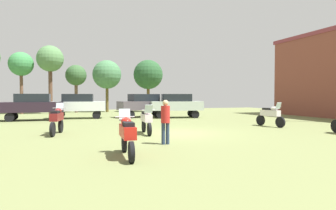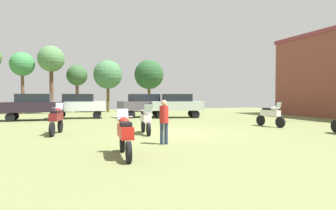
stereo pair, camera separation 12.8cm
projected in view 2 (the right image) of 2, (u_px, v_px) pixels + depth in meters
ground_plane at (178, 133)px, 14.49m from camera, size 44.00×52.00×0.02m
motorcycle_2 at (271, 115)px, 17.57m from camera, size 0.68×2.14×1.47m
motorcycle_4 at (56, 119)px, 14.00m from camera, size 0.72×2.19×1.50m
motorcycle_6 at (146, 119)px, 14.16m from camera, size 0.62×2.08×1.44m
motorcycle_7 at (125, 134)px, 8.88m from camera, size 0.62×2.25×1.43m
car_1 at (144, 104)px, 25.30m from camera, size 4.53×2.47×2.00m
car_2 at (79, 104)px, 23.81m from camera, size 4.49×2.32×2.00m
car_3 at (177, 104)px, 24.58m from camera, size 4.54×2.49×2.00m
car_4 at (34, 105)px, 21.90m from camera, size 4.34×1.91×2.00m
person_1 at (164, 119)px, 11.13m from camera, size 0.37×0.37×1.70m
tree_1 at (149, 75)px, 33.72m from camera, size 3.37×3.37×5.98m
tree_2 at (77, 76)px, 32.33m from camera, size 2.27×2.27×5.26m
tree_3 at (51, 60)px, 29.75m from camera, size 2.65×2.65×6.95m
tree_4 at (108, 75)px, 33.28m from camera, size 3.24×3.24×5.89m
tree_6 at (22, 65)px, 29.48m from camera, size 2.40×2.40×6.25m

